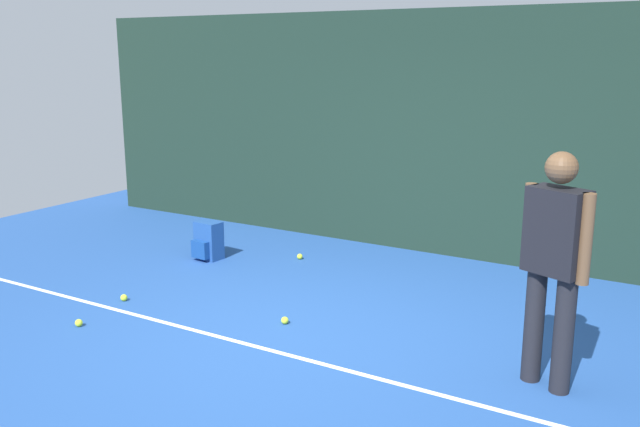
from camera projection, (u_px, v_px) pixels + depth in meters
name	position (u px, v px, depth m)	size (l,w,h in m)	color
ground_plane	(296.00, 339.00, 5.78)	(12.00, 12.00, 0.00)	#234C93
back_fence	(435.00, 135.00, 7.96)	(10.00, 0.10, 2.82)	#192D23
court_line	(276.00, 352.00, 5.53)	(9.00, 0.05, 0.00)	white
tennis_player	(554.00, 257.00, 4.76)	(0.50, 0.35, 1.70)	black
backpack	(208.00, 241.00, 7.96)	(0.32, 0.31, 0.44)	#1E478C
tennis_ball_near_player	(300.00, 256.00, 7.98)	(0.07, 0.07, 0.07)	#CCE033
tennis_ball_by_fence	(79.00, 323.00, 6.03)	(0.07, 0.07, 0.07)	#CCE033
tennis_ball_mid_court	(285.00, 320.00, 6.09)	(0.07, 0.07, 0.07)	#CCE033
tennis_ball_far_left	(124.00, 298.00, 6.65)	(0.07, 0.07, 0.07)	#CCE033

